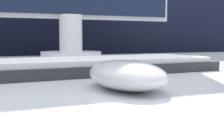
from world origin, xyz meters
name	(u,v)px	position (x,y,z in m)	size (l,w,h in m)	color
partition_panel	(17,81)	(0.00, 0.65, 0.63)	(5.00, 0.03, 1.26)	black
computer_mouse_near	(126,75)	(0.02, -0.23, 0.75)	(0.08, 0.13, 0.03)	silver
keyboard	(86,66)	(0.03, -0.05, 0.74)	(0.45, 0.17, 0.02)	#28282D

